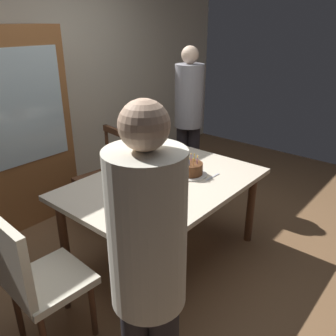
{
  "coord_description": "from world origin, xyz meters",
  "views": [
    {
      "loc": [
        -1.93,
        -1.67,
        1.94
      ],
      "look_at": [
        0.05,
        0.0,
        0.83
      ],
      "focal_mm": 37.28,
      "sensor_mm": 36.0,
      "label": 1
    }
  ],
  "objects_px": {
    "person_celebrant": "(148,271)",
    "plate_far_side": "(135,176)",
    "plate_near_celebrant": "(150,212)",
    "person_guest": "(189,113)",
    "chair_upholstered": "(35,277)",
    "birthday_cake": "(191,169)",
    "china_cabinet": "(9,131)",
    "chair_spindle_back": "(104,179)",
    "dining_table": "(164,190)"
  },
  "relations": [
    {
      "from": "plate_near_celebrant",
      "to": "dining_table",
      "type": "bearing_deg",
      "value": 29.49
    },
    {
      "from": "chair_spindle_back",
      "to": "china_cabinet",
      "type": "height_order",
      "value": "china_cabinet"
    },
    {
      "from": "birthday_cake",
      "to": "person_celebrant",
      "type": "xyz_separation_m",
      "value": [
        -1.33,
        -0.76,
        0.19
      ]
    },
    {
      "from": "plate_near_celebrant",
      "to": "plate_far_side",
      "type": "height_order",
      "value": "same"
    },
    {
      "from": "plate_near_celebrant",
      "to": "chair_upholstered",
      "type": "height_order",
      "value": "chair_upholstered"
    },
    {
      "from": "dining_table",
      "to": "person_guest",
      "type": "xyz_separation_m",
      "value": [
        1.16,
        0.63,
        0.31
      ]
    },
    {
      "from": "person_celebrant",
      "to": "person_guest",
      "type": "xyz_separation_m",
      "value": [
        2.25,
        1.47,
        -0.0
      ]
    },
    {
      "from": "birthday_cake",
      "to": "china_cabinet",
      "type": "relative_size",
      "value": 0.15
    },
    {
      "from": "dining_table",
      "to": "plate_far_side",
      "type": "xyz_separation_m",
      "value": [
        -0.08,
        0.25,
        0.09
      ]
    },
    {
      "from": "plate_near_celebrant",
      "to": "person_guest",
      "type": "height_order",
      "value": "person_guest"
    },
    {
      "from": "person_celebrant",
      "to": "china_cabinet",
      "type": "height_order",
      "value": "china_cabinet"
    },
    {
      "from": "person_celebrant",
      "to": "plate_far_side",
      "type": "bearing_deg",
      "value": 47.35
    },
    {
      "from": "chair_spindle_back",
      "to": "china_cabinet",
      "type": "bearing_deg",
      "value": 128.15
    },
    {
      "from": "birthday_cake",
      "to": "chair_spindle_back",
      "type": "height_order",
      "value": "chair_spindle_back"
    },
    {
      "from": "birthday_cake",
      "to": "person_guest",
      "type": "distance_m",
      "value": 1.18
    },
    {
      "from": "chair_upholstered",
      "to": "birthday_cake",
      "type": "bearing_deg",
      "value": -3.26
    },
    {
      "from": "person_celebrant",
      "to": "person_guest",
      "type": "height_order",
      "value": "person_celebrant"
    },
    {
      "from": "chair_upholstered",
      "to": "china_cabinet",
      "type": "height_order",
      "value": "china_cabinet"
    },
    {
      "from": "dining_table",
      "to": "plate_far_side",
      "type": "distance_m",
      "value": 0.27
    },
    {
      "from": "dining_table",
      "to": "china_cabinet",
      "type": "distance_m",
      "value": 1.65
    },
    {
      "from": "plate_near_celebrant",
      "to": "person_guest",
      "type": "distance_m",
      "value": 1.83
    },
    {
      "from": "birthday_cake",
      "to": "plate_far_side",
      "type": "relative_size",
      "value": 1.27
    },
    {
      "from": "birthday_cake",
      "to": "chair_spindle_back",
      "type": "xyz_separation_m",
      "value": [
        -0.15,
        0.95,
        -0.32
      ]
    },
    {
      "from": "plate_far_side",
      "to": "person_celebrant",
      "type": "bearing_deg",
      "value": -132.65
    },
    {
      "from": "person_guest",
      "to": "plate_near_celebrant",
      "type": "bearing_deg",
      "value": -151.27
    },
    {
      "from": "dining_table",
      "to": "plate_far_side",
      "type": "height_order",
      "value": "plate_far_side"
    },
    {
      "from": "dining_table",
      "to": "plate_near_celebrant",
      "type": "distance_m",
      "value": 0.51
    },
    {
      "from": "birthday_cake",
      "to": "chair_spindle_back",
      "type": "relative_size",
      "value": 0.29
    },
    {
      "from": "person_guest",
      "to": "china_cabinet",
      "type": "relative_size",
      "value": 0.89
    },
    {
      "from": "chair_spindle_back",
      "to": "chair_upholstered",
      "type": "relative_size",
      "value": 1.0
    },
    {
      "from": "dining_table",
      "to": "person_guest",
      "type": "bearing_deg",
      "value": 28.44
    },
    {
      "from": "birthday_cake",
      "to": "china_cabinet",
      "type": "height_order",
      "value": "china_cabinet"
    },
    {
      "from": "plate_far_side",
      "to": "person_celebrant",
      "type": "distance_m",
      "value": 1.5
    },
    {
      "from": "dining_table",
      "to": "birthday_cake",
      "type": "bearing_deg",
      "value": -20.49
    },
    {
      "from": "plate_near_celebrant",
      "to": "person_guest",
      "type": "relative_size",
      "value": 0.13
    },
    {
      "from": "person_celebrant",
      "to": "china_cabinet",
      "type": "xyz_separation_m",
      "value": [
        0.63,
        2.4,
        -0.01
      ]
    },
    {
      "from": "dining_table",
      "to": "china_cabinet",
      "type": "bearing_deg",
      "value": 106.41
    },
    {
      "from": "birthday_cake",
      "to": "plate_near_celebrant",
      "type": "bearing_deg",
      "value": -166.84
    },
    {
      "from": "plate_near_celebrant",
      "to": "person_celebrant",
      "type": "relative_size",
      "value": 0.13
    },
    {
      "from": "plate_far_side",
      "to": "chair_spindle_back",
      "type": "distance_m",
      "value": 0.7
    },
    {
      "from": "birthday_cake",
      "to": "person_guest",
      "type": "height_order",
      "value": "person_guest"
    },
    {
      "from": "dining_table",
      "to": "person_guest",
      "type": "distance_m",
      "value": 1.35
    },
    {
      "from": "plate_near_celebrant",
      "to": "person_celebrant",
      "type": "bearing_deg",
      "value": -137.31
    },
    {
      "from": "chair_spindle_back",
      "to": "plate_near_celebrant",
      "type": "bearing_deg",
      "value": -115.16
    },
    {
      "from": "person_guest",
      "to": "plate_far_side",
      "type": "bearing_deg",
      "value": -162.92
    },
    {
      "from": "dining_table",
      "to": "person_guest",
      "type": "relative_size",
      "value": 0.94
    },
    {
      "from": "birthday_cake",
      "to": "plate_near_celebrant",
      "type": "distance_m",
      "value": 0.7
    },
    {
      "from": "person_guest",
      "to": "china_cabinet",
      "type": "height_order",
      "value": "china_cabinet"
    },
    {
      "from": "dining_table",
      "to": "birthday_cake",
      "type": "xyz_separation_m",
      "value": [
        0.24,
        -0.09,
        0.13
      ]
    },
    {
      "from": "plate_far_side",
      "to": "chair_spindle_back",
      "type": "bearing_deg",
      "value": 75.07
    }
  ]
}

